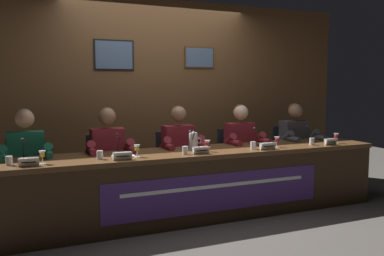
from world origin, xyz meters
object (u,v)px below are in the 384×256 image
(chair_far_left, at_px, (27,181))
(nameplate_far_right, at_px, (331,142))
(juice_glass_far_left, at_px, (42,155))
(chair_right, at_px, (235,164))
(panelist_far_right, at_px, (298,142))
(conference_table, at_px, (196,173))
(microphone_left, at_px, (119,148))
(chair_far_right, at_px, (288,159))
(panelist_center, at_px, (181,149))
(water_cup_left, at_px, (100,155))
(panelist_right, at_px, (243,145))
(water_pitcher_central, at_px, (193,141))
(microphone_center, at_px, (193,144))
(microphone_right, at_px, (258,140))
(juice_glass_right, at_px, (277,140))
(nameplate_far_left, at_px, (29,162))
(water_cup_center, at_px, (185,151))
(panelist_left, at_px, (109,154))
(microphone_far_left, at_px, (23,154))
(panelist_far_left, at_px, (26,159))
(chair_left, at_px, (106,175))
(chair_center, at_px, (175,169))
(juice_glass_left, at_px, (137,149))
(water_cup_far_right, at_px, (312,142))
(water_cup_far_left, at_px, (9,161))
(nameplate_center, at_px, (201,150))
(nameplate_right, at_px, (268,146))
(juice_glass_center, at_px, (207,144))
(document_stack_left, at_px, (123,156))
(microphone_far_right, at_px, (312,136))
(nameplate_left, at_px, (123,156))

(chair_far_left, xyz_separation_m, nameplate_far_right, (3.39, -0.81, 0.35))
(juice_glass_far_left, relative_size, chair_right, 0.14)
(panelist_far_right, bearing_deg, conference_table, -164.52)
(microphone_left, xyz_separation_m, chair_far_right, (2.49, 0.52, -0.39))
(panelist_center, xyz_separation_m, panelist_far_right, (1.69, 0.00, 0.00))
(water_cup_left, relative_size, panelist_right, 0.07)
(conference_table, bearing_deg, water_pitcher_central, 77.87)
(microphone_center, bearing_deg, nameplate_far_right, -8.85)
(microphone_right, bearing_deg, juice_glass_right, -51.20)
(nameplate_far_left, relative_size, juice_glass_far_left, 1.39)
(water_cup_center, height_order, panelist_far_right, panelist_far_right)
(panelist_left, bearing_deg, panelist_right, 0.00)
(water_pitcher_central, bearing_deg, microphone_far_left, -178.37)
(nameplate_far_right, xyz_separation_m, water_pitcher_central, (-1.66, 0.31, 0.05))
(chair_far_right, bearing_deg, panelist_far_right, -90.00)
(panelist_far_left, xyz_separation_m, chair_left, (0.84, 0.20, -0.28))
(chair_center, distance_m, water_cup_center, 0.84)
(juice_glass_left, relative_size, panelist_right, 0.10)
(conference_table, xyz_separation_m, juice_glass_left, (-0.67, -0.04, 0.31))
(nameplate_far_right, xyz_separation_m, water_cup_far_right, (-0.21, 0.09, -0.00))
(water_cup_center, bearing_deg, water_cup_far_left, 177.77)
(water_cup_far_left, distance_m, chair_center, 1.98)
(conference_table, bearing_deg, microphone_right, 8.68)
(nameplate_center, height_order, nameplate_right, same)
(juice_glass_center, bearing_deg, chair_far_right, 23.37)
(chair_far_left, distance_m, panelist_center, 1.72)
(juice_glass_right, height_order, document_stack_left, juice_glass_right)
(water_cup_far_left, distance_m, nameplate_right, 2.64)
(microphone_far_left, relative_size, panelist_right, 0.18)
(water_cup_far_left, bearing_deg, juice_glass_center, 0.21)
(water_cup_far_right, bearing_deg, chair_far_left, 167.28)
(juice_glass_center, height_order, water_pitcher_central, water_pitcher_central)
(microphone_center, height_order, microphone_far_right, same)
(water_cup_far_left, xyz_separation_m, juice_glass_right, (2.83, -0.03, 0.05))
(juice_glass_right, distance_m, microphone_far_right, 0.69)
(juice_glass_left, distance_m, nameplate_right, 1.47)
(microphone_center, relative_size, chair_far_right, 0.24)
(panelist_center, relative_size, microphone_right, 5.63)
(chair_center, relative_size, document_stack_left, 4.03)
(chair_left, distance_m, chair_far_right, 2.53)
(chair_far_left, xyz_separation_m, juice_glass_far_left, (0.14, -0.73, 0.40))
(juice_glass_right, distance_m, water_cup_far_right, 0.50)
(juice_glass_left, relative_size, nameplate_right, 0.65)
(water_cup_far_left, distance_m, chair_far_right, 3.60)
(microphone_center, bearing_deg, juice_glass_far_left, -173.48)
(nameplate_left, relative_size, water_pitcher_central, 0.86)
(water_cup_far_left, height_order, water_cup_far_right, same)
(microphone_left, bearing_deg, chair_center, 32.83)
(microphone_right, xyz_separation_m, chair_far_right, (0.83, 0.54, -0.39))
(nameplate_far_right, relative_size, water_pitcher_central, 0.77)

